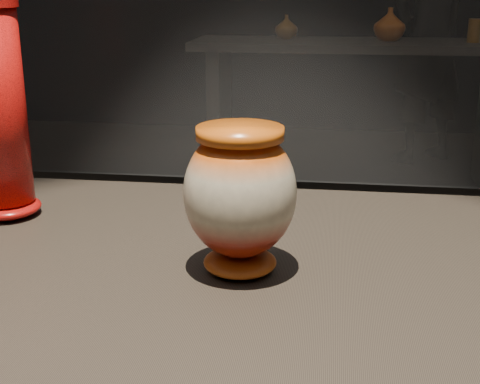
% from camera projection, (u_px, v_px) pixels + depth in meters
% --- Properties ---
extents(main_vase, '(0.17, 0.17, 0.19)m').
position_uv_depth(main_vase, '(240.00, 195.00, 0.85)').
color(main_vase, maroon).
rests_on(main_vase, display_plinth).
extents(back_shelf, '(2.00, 0.60, 0.90)m').
position_uv_depth(back_shelf, '(354.00, 84.00, 4.15)').
color(back_shelf, black).
rests_on(back_shelf, ground).
extents(back_vase_left, '(0.15, 0.15, 0.15)m').
position_uv_depth(back_vase_left, '(286.00, 27.00, 4.16)').
color(back_vase_left, '#9D5B16').
rests_on(back_vase_left, back_shelf).
extents(back_vase_mid, '(0.25, 0.25, 0.20)m').
position_uv_depth(back_vase_mid, '(390.00, 24.00, 4.03)').
color(back_vase_mid, maroon).
rests_on(back_vase_mid, back_shelf).
extents(back_vase_right, '(0.07, 0.07, 0.14)m').
position_uv_depth(back_vase_right, '(474.00, 31.00, 3.94)').
color(back_vase_right, '#9D5B16').
rests_on(back_vase_right, back_shelf).
extents(visitor, '(0.75, 0.71, 1.72)m').
position_uv_depth(visitor, '(430.00, 39.00, 4.61)').
color(visitor, black).
rests_on(visitor, ground).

